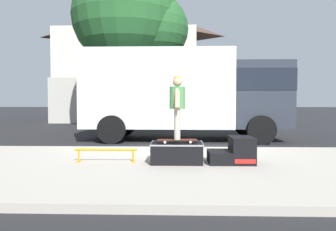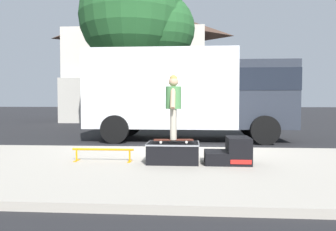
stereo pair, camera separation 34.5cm
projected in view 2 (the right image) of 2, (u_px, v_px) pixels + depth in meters
name	position (u px, v px, depth m)	size (l,w,h in m)	color
ground_plane	(189.00, 149.00, 9.33)	(140.00, 140.00, 0.00)	black
sidewalk_slab	(187.00, 168.00, 6.34)	(50.00, 5.00, 0.12)	#A8A093
skate_box	(173.00, 152.00, 6.57)	(1.02, 0.75, 0.40)	black
kicker_ramp	(231.00, 152.00, 6.49)	(0.88, 0.73, 0.52)	black
grind_rail	(103.00, 152.00, 6.70)	(1.26, 0.28, 0.26)	orange
skateboard	(173.00, 140.00, 6.51)	(0.80, 0.28, 0.07)	#4C1E14
skater_kid	(173.00, 102.00, 6.48)	(0.31, 0.65, 1.27)	#B7AD99
box_truck	(190.00, 91.00, 11.45)	(6.91, 2.63, 3.05)	silver
street_tree_main	(138.00, 19.00, 15.67)	(5.48, 4.98, 7.88)	brown
house_behind	(141.00, 61.00, 23.99)	(9.54, 8.22, 8.40)	beige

